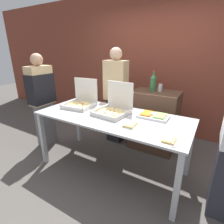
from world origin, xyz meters
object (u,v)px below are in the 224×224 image
paper_plate_front_left (130,125)px  soda_bottle (153,82)px  paper_plate_front_right (169,140)px  person_server_vest (42,97)px  veggie_tray (153,116)px  pizza_box_far_left (113,108)px  soda_can_silver (160,88)px  pizza_box_far_right (81,101)px  person_guest_plaid (116,95)px

paper_plate_front_left → soda_bottle: size_ratio=0.61×
paper_plate_front_right → person_server_vest: bearing=172.2°
paper_plate_front_right → veggie_tray: veggie_tray is taller
veggie_tray → soda_bottle: (-0.26, 0.68, 0.31)m
pizza_box_far_left → soda_can_silver: pizza_box_far_left is taller
pizza_box_far_left → paper_plate_front_left: bearing=-30.6°
paper_plate_front_right → soda_bottle: (-0.59, 1.21, 0.32)m
pizza_box_far_right → paper_plate_front_left: (0.99, -0.30, -0.06)m
pizza_box_far_right → person_server_vest: 0.78m
person_guest_plaid → pizza_box_far_right: bearing=69.4°
paper_plate_front_left → person_server_vest: person_server_vest is taller
paper_plate_front_left → soda_can_silver: (0.00, 1.12, 0.24)m
pizza_box_far_right → paper_plate_front_right: 1.53m
pizza_box_far_right → soda_can_silver: 1.30m
soda_bottle → person_server_vest: person_server_vest is taller
pizza_box_far_left → veggie_tray: bearing=18.9°
veggie_tray → paper_plate_front_left: bearing=-109.3°
pizza_box_far_right → pizza_box_far_left: bearing=-9.4°
paper_plate_front_right → veggie_tray: size_ratio=0.63×
pizza_box_far_right → veggie_tray: size_ratio=1.21×
paper_plate_front_left → veggie_tray: 0.43m
veggie_tray → soda_can_silver: 0.76m
soda_can_silver → person_server_vest: size_ratio=0.08×
veggie_tray → soda_bottle: bearing=110.6°
veggie_tray → person_guest_plaid: person_guest_plaid is taller
pizza_box_far_left → paper_plate_front_left: (0.39, -0.27, -0.06)m
paper_plate_front_left → soda_can_silver: bearing=89.8°
paper_plate_front_right → veggie_tray: 0.63m
soda_can_silver → paper_plate_front_left: bearing=-90.2°
paper_plate_front_right → pizza_box_far_right: bearing=163.8°
soda_can_silver → person_guest_plaid: size_ratio=0.07×
pizza_box_far_left → pizza_box_far_right: 0.61m
paper_plate_front_left → soda_bottle: soda_bottle is taller
paper_plate_front_left → paper_plate_front_right: bearing=-14.9°
paper_plate_front_left → person_server_vest: (-1.77, 0.18, 0.06)m
pizza_box_far_right → soda_bottle: bearing=35.1°
paper_plate_front_right → person_guest_plaid: person_guest_plaid is taller
pizza_box_far_left → soda_bottle: soda_bottle is taller
paper_plate_front_right → person_guest_plaid: bearing=138.3°
pizza_box_far_right → soda_bottle: 1.21m
paper_plate_front_right → paper_plate_front_left: (-0.48, 0.13, 0.00)m
pizza_box_far_right → soda_can_silver: (1.00, 0.82, 0.18)m
veggie_tray → person_guest_plaid: size_ratio=0.23×
person_server_vest → veggie_tray: bearing=96.8°
paper_plate_front_left → person_guest_plaid: 1.22m
pizza_box_far_left → veggie_tray: size_ratio=1.19×
paper_plate_front_left → person_guest_plaid: bearing=127.8°
person_guest_plaid → person_server_vest: 1.29m
pizza_box_far_left → person_guest_plaid: person_guest_plaid is taller
soda_bottle → person_server_vest: 1.91m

